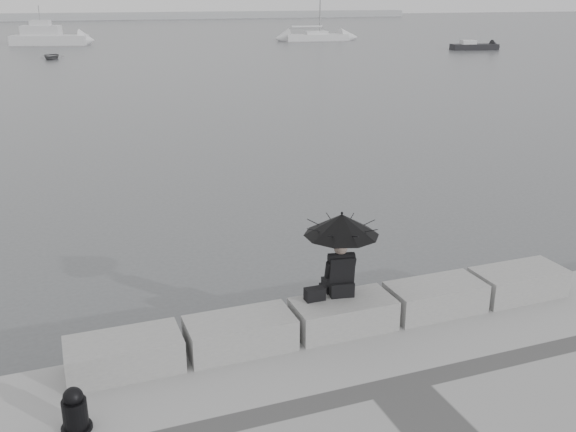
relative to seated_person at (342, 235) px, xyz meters
name	(u,v)px	position (x,y,z in m)	size (l,w,h in m)	color
ground	(330,343)	(-0.04, 0.22, -2.01)	(360.00, 360.00, 0.00)	#474A4C
stone_block_far_left	(124,355)	(-3.44, -0.23, -1.26)	(1.60, 0.80, 0.50)	gray
stone_block_left	(240,334)	(-1.74, -0.23, -1.26)	(1.60, 0.80, 0.50)	gray
stone_block_centre	(343,315)	(-0.04, -0.23, -1.26)	(1.60, 0.80, 0.50)	gray
stone_block_right	(435,298)	(1.66, -0.23, -1.26)	(1.60, 0.80, 0.50)	gray
stone_block_far_right	(518,282)	(3.36, -0.23, -1.26)	(1.60, 0.80, 0.50)	gray
seated_person	(342,235)	(0.00, 0.00, 0.00)	(1.19, 1.19, 1.39)	black
bag	(315,294)	(-0.46, -0.05, -0.91)	(0.31, 0.18, 0.20)	black
mooring_bollard	(75,413)	(-4.17, -1.37, -1.26)	(0.38, 0.38, 0.60)	black
distant_landmass	(16,17)	(-8.18, 154.73, -1.11)	(180.00, 8.00, 2.80)	#9FA2A4
sailboat_right	(316,36)	(29.29, 69.84, -1.49)	(8.25, 3.06, 12.90)	silver
motor_cruiser	(49,37)	(-2.77, 73.93, -1.12)	(9.00, 4.99, 4.50)	silver
small_motorboat	(474,47)	(39.43, 50.52, -1.69)	(5.16, 2.61, 1.10)	black
dinghy	(51,56)	(-3.11, 55.38, -1.76)	(2.98, 1.26, 0.50)	gray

